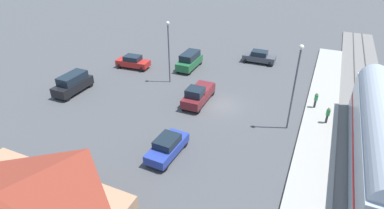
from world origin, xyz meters
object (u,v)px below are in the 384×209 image
suv_green (190,60)px  sedan_blue (167,146)px  pickup_maroon (198,94)px  light_pole_lot_center (169,45)px  pedestrian_on_platform (328,114)px  light_pole_near_platform (296,79)px  pedestrian_waiting_far (316,99)px  sedan_charcoal (259,57)px  suv_black (73,83)px  sedan_red (133,62)px

suv_green → sedan_blue: size_ratio=1.08×
pickup_maroon → light_pole_lot_center: size_ratio=0.72×
sedan_blue → pickup_maroon: bearing=-82.7°
pedestrian_on_platform → light_pole_near_platform: bearing=31.0°
pedestrian_waiting_far → suv_green: bearing=-16.3°
sedan_blue → sedan_charcoal: size_ratio=1.01×
sedan_blue → light_pole_lot_center: light_pole_lot_center is taller
pedestrian_on_platform → sedan_charcoal: (9.76, -13.45, -0.40)m
pedestrian_on_platform → suv_black: (27.30, 4.50, -0.13)m
light_pole_lot_center → light_pole_near_platform: bearing=163.1°
pickup_maroon → light_pole_lot_center: light_pole_lot_center is taller
light_pole_lot_center → pickup_maroon: bearing=147.0°
pedestrian_on_platform → pedestrian_waiting_far: same height
pedestrian_on_platform → sedan_charcoal: pedestrian_on_platform is taller
pedestrian_on_platform → light_pole_near_platform: light_pole_near_platform is taller
pedestrian_waiting_far → pickup_maroon: 12.29m
suv_green → sedan_charcoal: bearing=-144.1°
suv_black → sedan_blue: (-15.44, 5.77, -0.27)m
sedan_blue → light_pole_lot_center: 14.91m
pedestrian_on_platform → suv_green: bearing=-22.8°
pedestrian_waiting_far → suv_green: size_ratio=0.35×
suv_black → sedan_blue: bearing=159.5°
sedan_charcoal → light_pole_near_platform: 17.28m
pedestrian_on_platform → pickup_maroon: bearing=3.9°
pedestrian_waiting_far → suv_green: (16.65, -4.85, -0.13)m
sedan_red → sedan_charcoal: size_ratio=1.02×
pedestrian_on_platform → pickup_maroon: (13.05, 0.89, -0.25)m
pickup_maroon → suv_green: 9.74m
suv_green → suv_black: size_ratio=1.00×
pedestrian_waiting_far → suv_black: 26.97m
pickup_maroon → suv_green: suv_green is taller
pickup_maroon → suv_black: size_ratio=1.11×
sedan_blue → sedan_charcoal: 23.81m
pickup_maroon → suv_black: suv_black is taller
pedestrian_waiting_far → sedan_red: (23.79, -1.84, -0.40)m
pickup_maroon → sedan_blue: pickup_maroon is taller
pedestrian_on_platform → sedan_blue: pedestrian_on_platform is taller
suv_green → sedan_charcoal: size_ratio=1.08×
suv_green → sedan_red: size_ratio=1.06×
pedestrian_waiting_far → light_pole_near_platform: 6.42m
sedan_blue → light_pole_near_platform: bearing=-135.9°
pedestrian_on_platform → pickup_maroon: pickup_maroon is taller
pedestrian_waiting_far → light_pole_near_platform: size_ratio=0.21×
pedestrian_waiting_far → sedan_charcoal: pedestrian_waiting_far is taller
sedan_blue → light_pole_near_platform: 12.62m
pedestrian_on_platform → suv_black: bearing=9.4°
pedestrian_waiting_far → suv_black: suv_black is taller
pedestrian_on_platform → sedan_red: 25.49m
pedestrian_on_platform → light_pole_lot_center: light_pole_lot_center is taller
sedan_red → pickup_maroon: bearing=155.8°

